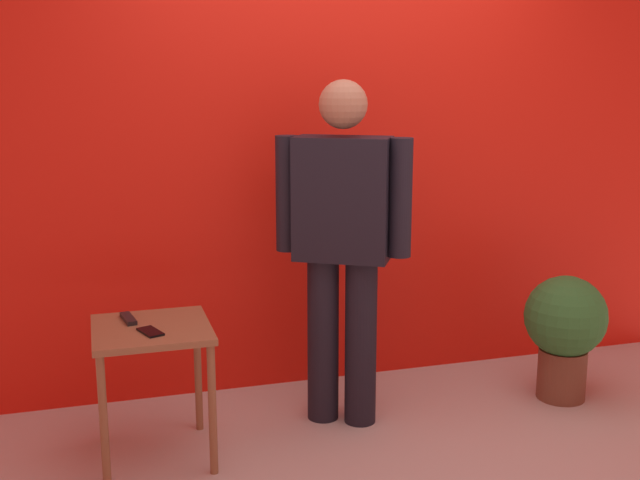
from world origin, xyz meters
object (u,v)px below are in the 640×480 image
(side_table, at_px, (152,348))
(potted_plant, at_px, (565,327))
(tv_remote, at_px, (128,319))
(cell_phone, at_px, (150,332))
(standing_person, at_px, (342,236))

(side_table, relative_size, potted_plant, 0.92)
(side_table, bearing_deg, tv_remote, 129.27)
(side_table, xyz_separation_m, tv_remote, (-0.09, 0.11, 0.11))
(tv_remote, height_order, potted_plant, potted_plant)
(side_table, relative_size, tv_remote, 3.73)
(tv_remote, bearing_deg, cell_phone, -77.30)
(side_table, bearing_deg, standing_person, 8.27)
(side_table, bearing_deg, potted_plant, 1.36)
(tv_remote, bearing_deg, standing_person, -8.22)
(standing_person, distance_m, side_table, 1.05)
(cell_phone, relative_size, potted_plant, 0.21)
(side_table, distance_m, tv_remote, 0.19)
(standing_person, bearing_deg, potted_plant, -3.96)
(potted_plant, bearing_deg, tv_remote, 178.43)
(standing_person, distance_m, tv_remote, 1.09)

